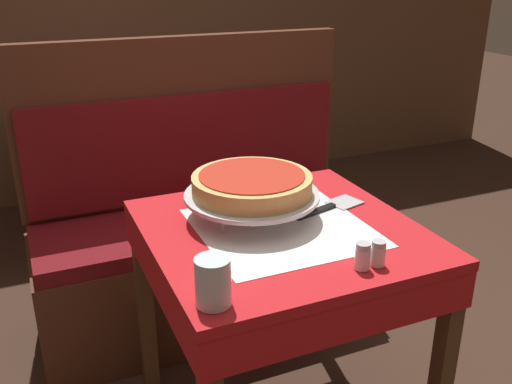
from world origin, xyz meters
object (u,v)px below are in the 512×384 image
object	(u,v)px
dining_table_rear	(103,123)
pizza_server	(329,207)
booth_bench	(203,244)
condiment_caddy	(108,97)
dining_table_front	(281,257)
salt_shaker	(363,256)
deep_dish_pizza	(252,184)
water_glass_near	(213,282)
pepper_shaker	(378,253)
pizza_pan_stand	(252,196)

from	to	relation	value
dining_table_rear	pizza_server	distance (m)	1.74
booth_bench	condiment_caddy	bearing A→B (deg)	100.06
dining_table_front	salt_shaker	world-z (taller)	salt_shaker
deep_dish_pizza	salt_shaker	distance (m)	0.42
dining_table_front	booth_bench	size ratio (longest dim) A/B	0.56
water_glass_near	salt_shaker	world-z (taller)	water_glass_near
water_glass_near	salt_shaker	distance (m)	0.39
pepper_shaker	condiment_caddy	bearing A→B (deg)	98.93
salt_shaker	condiment_caddy	world-z (taller)	condiment_caddy
pizza_server	salt_shaker	distance (m)	0.37
pizza_server	condiment_caddy	xyz separation A→B (m)	(-0.38, 1.63, 0.04)
booth_bench	deep_dish_pizza	xyz separation A→B (m)	(-0.04, -0.61, 0.49)
booth_bench	pizza_pan_stand	distance (m)	0.77
pepper_shaker	condiment_caddy	distance (m)	2.01
booth_bench	condiment_caddy	world-z (taller)	booth_bench
pepper_shaker	booth_bench	bearing A→B (deg)	97.81
deep_dish_pizza	pizza_pan_stand	bearing A→B (deg)	-90.00
booth_bench	pizza_pan_stand	world-z (taller)	booth_bench
pepper_shaker	pizza_pan_stand	bearing A→B (deg)	114.22
pizza_pan_stand	deep_dish_pizza	world-z (taller)	deep_dish_pizza
dining_table_front	pepper_shaker	xyz separation A→B (m)	(0.12, -0.29, 0.13)
pizza_server	salt_shaker	world-z (taller)	salt_shaker
condiment_caddy	salt_shaker	bearing A→B (deg)	-82.37
dining_table_front	condiment_caddy	size ratio (longest dim) A/B	4.20
salt_shaker	booth_bench	bearing A→B (deg)	95.24
salt_shaker	pizza_server	bearing A→B (deg)	72.05
pizza_pan_stand	booth_bench	bearing A→B (deg)	86.55
dining_table_rear	condiment_caddy	bearing A→B (deg)	-60.71
pizza_server	condiment_caddy	bearing A→B (deg)	103.14
dining_table_front	pizza_pan_stand	bearing A→B (deg)	117.94
dining_table_front	dining_table_rear	distance (m)	1.77
dining_table_front	pizza_server	world-z (taller)	pizza_server
pizza_server	deep_dish_pizza	bearing A→B (deg)	171.90
dining_table_rear	deep_dish_pizza	xyz separation A→B (m)	(0.17, -1.65, 0.21)
dining_table_rear	salt_shaker	distance (m)	2.07
deep_dish_pizza	pepper_shaker	distance (m)	0.43
pepper_shaker	deep_dish_pizza	bearing A→B (deg)	114.22
dining_table_front	pepper_shaker	bearing A→B (deg)	-67.07
pizza_pan_stand	deep_dish_pizza	distance (m)	0.04
pizza_pan_stand	deep_dish_pizza	size ratio (longest dim) A/B	1.13
deep_dish_pizza	salt_shaker	bearing A→B (deg)	-71.63
water_glass_near	salt_shaker	bearing A→B (deg)	0.35
dining_table_rear	deep_dish_pizza	size ratio (longest dim) A/B	2.28
water_glass_near	condiment_caddy	world-z (taller)	condiment_caddy
booth_bench	water_glass_near	world-z (taller)	booth_bench
salt_shaker	pepper_shaker	size ratio (longest dim) A/B	1.05
dining_table_front	water_glass_near	xyz separation A→B (m)	(-0.31, -0.29, 0.15)
dining_table_rear	water_glass_near	size ratio (longest dim) A/B	7.10
pizza_server	dining_table_rear	bearing A→B (deg)	103.75
booth_bench	pizza_server	size ratio (longest dim) A/B	5.25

